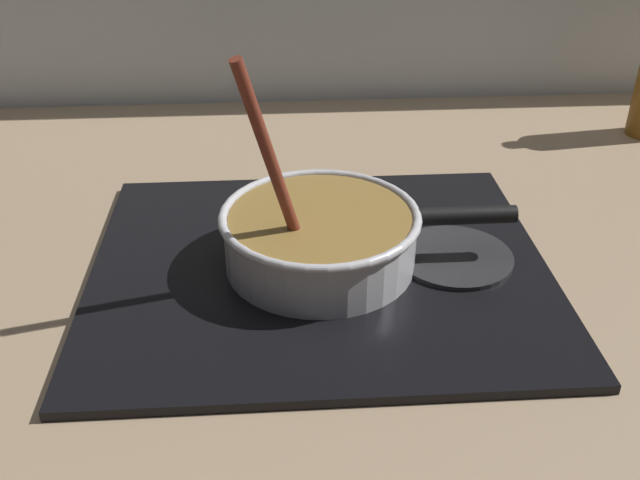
% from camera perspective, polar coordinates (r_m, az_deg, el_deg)
% --- Properties ---
extents(ground, '(2.40, 1.60, 0.04)m').
position_cam_1_polar(ground, '(0.78, -1.46, -10.84)').
color(ground, '#9E8466').
extents(hob_plate, '(0.56, 0.48, 0.01)m').
position_cam_1_polar(hob_plate, '(0.90, 0.00, -2.17)').
color(hob_plate, black).
rests_on(hob_plate, ground).
extents(burner_ring, '(0.19, 0.19, 0.01)m').
position_cam_1_polar(burner_ring, '(0.90, 0.00, -1.63)').
color(burner_ring, '#592D0C').
rests_on(burner_ring, hob_plate).
extents(spare_burner, '(0.15, 0.15, 0.01)m').
position_cam_1_polar(spare_burner, '(0.92, 10.52, -1.28)').
color(spare_burner, '#262628').
rests_on(spare_burner, hob_plate).
extents(cooking_pan, '(0.36, 0.24, 0.28)m').
position_cam_1_polar(cooking_pan, '(0.88, 0.07, 0.31)').
color(cooking_pan, silver).
rests_on(cooking_pan, hob_plate).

